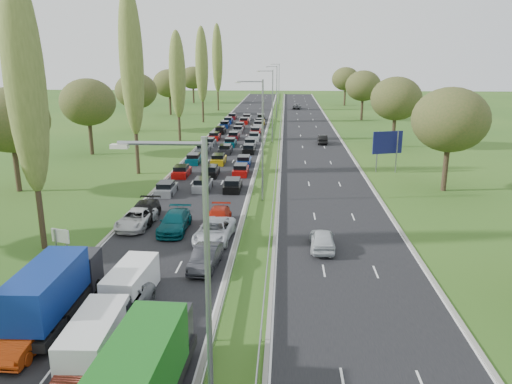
# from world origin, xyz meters

# --- Properties ---
(ground) EXTENTS (260.00, 260.00, 0.00)m
(ground) POSITION_xyz_m (4.50, 80.00, 0.00)
(ground) COLOR #244E18
(ground) RESTS_ON ground
(near_carriageway) EXTENTS (10.50, 215.00, 0.04)m
(near_carriageway) POSITION_xyz_m (-2.25, 82.50, 0.00)
(near_carriageway) COLOR black
(near_carriageway) RESTS_ON ground
(far_carriageway) EXTENTS (10.50, 215.00, 0.04)m
(far_carriageway) POSITION_xyz_m (11.25, 82.50, 0.00)
(far_carriageway) COLOR black
(far_carriageway) RESTS_ON ground
(central_reservation) EXTENTS (2.36, 215.00, 0.32)m
(central_reservation) POSITION_xyz_m (4.50, 82.50, 0.55)
(central_reservation) COLOR gray
(central_reservation) RESTS_ON ground
(lamp_columns) EXTENTS (0.18, 140.18, 12.00)m
(lamp_columns) POSITION_xyz_m (4.50, 78.00, 6.00)
(lamp_columns) COLOR gray
(lamp_columns) RESTS_ON ground
(poplar_row) EXTENTS (2.80, 127.80, 22.44)m
(poplar_row) POSITION_xyz_m (-11.50, 68.17, 12.39)
(poplar_row) COLOR #2D2116
(poplar_row) RESTS_ON ground
(woodland_left) EXTENTS (8.00, 166.00, 11.10)m
(woodland_left) POSITION_xyz_m (-22.00, 62.63, 7.68)
(woodland_left) COLOR #2D2116
(woodland_left) RESTS_ON ground
(woodland_right) EXTENTS (8.00, 153.00, 11.10)m
(woodland_right) POSITION_xyz_m (24.00, 66.67, 7.68)
(woodland_right) COLOR #2D2116
(woodland_right) RESTS_ON ground
(traffic_queue_fill) EXTENTS (8.87, 68.98, 0.80)m
(traffic_queue_fill) POSITION_xyz_m (-2.25, 77.64, 0.44)
(traffic_queue_fill) COLOR slate
(traffic_queue_fill) RESTS_ON ground
(near_car_1) EXTENTS (1.80, 4.73, 1.54)m
(near_car_1) POSITION_xyz_m (-5.88, 15.67, 0.79)
(near_car_1) COLOR #B7360B
(near_car_1) RESTS_ON near_carriageway
(near_car_2) EXTENTS (2.79, 5.45, 1.47)m
(near_car_2) POSITION_xyz_m (-5.86, 34.09, 0.76)
(near_car_2) COLOR silver
(near_car_2) RESTS_ON near_carriageway
(near_car_3) EXTENTS (2.35, 5.57, 1.60)m
(near_car_3) POSITION_xyz_m (-5.70, 35.86, 0.82)
(near_car_3) COLOR black
(near_car_3) RESTS_ON near_carriageway
(near_car_5) EXTENTS (1.51, 4.00, 1.30)m
(near_car_5) POSITION_xyz_m (-2.37, 13.39, 0.67)
(near_car_5) COLOR #4F150D
(near_car_5) RESTS_ON near_carriageway
(near_car_6) EXTENTS (2.96, 5.66, 1.52)m
(near_car_6) POSITION_xyz_m (-2.28, 18.90, 0.78)
(near_car_6) COLOR slate
(near_car_6) RESTS_ON near_carriageway
(near_car_7) EXTENTS (2.29, 5.52, 1.60)m
(near_car_7) POSITION_xyz_m (-2.37, 33.33, 0.82)
(near_car_7) COLOR #044048
(near_car_7) RESTS_ON near_carriageway
(near_car_9) EXTENTS (1.97, 4.70, 1.51)m
(near_car_9) POSITION_xyz_m (1.39, 26.03, 0.78)
(near_car_9) COLOR black
(near_car_9) RESTS_ON near_carriageway
(near_car_10) EXTENTS (3.08, 5.95, 1.60)m
(near_car_10) POSITION_xyz_m (1.26, 31.36, 0.82)
(near_car_10) COLOR silver
(near_car_10) RESTS_ON near_carriageway
(near_car_11) EXTENTS (2.04, 4.97, 1.44)m
(near_car_11) POSITION_xyz_m (1.05, 34.96, 0.74)
(near_car_11) COLOR #A31A0A
(near_car_11) RESTS_ON near_carriageway
(far_car_0) EXTENTS (1.90, 4.55, 1.54)m
(far_car_0) POSITION_xyz_m (9.65, 30.00, 0.79)
(far_car_0) COLOR silver
(far_car_0) RESTS_ON far_carriageway
(far_car_1) EXTENTS (1.64, 4.43, 1.45)m
(far_car_1) POSITION_xyz_m (12.91, 77.44, 0.74)
(far_car_1) COLOR black
(far_car_1) RESTS_ON far_carriageway
(far_car_2) EXTENTS (2.43, 4.94, 1.35)m
(far_car_2) POSITION_xyz_m (9.70, 134.59, 0.69)
(far_car_2) COLOR slate
(far_car_2) RESTS_ON far_carriageway
(blue_lorry) EXTENTS (2.29, 8.23, 3.48)m
(blue_lorry) POSITION_xyz_m (-5.69, 18.65, 1.82)
(blue_lorry) COLOR black
(blue_lorry) RESTS_ON near_carriageway
(white_van_front) EXTENTS (2.08, 5.29, 2.13)m
(white_van_front) POSITION_xyz_m (-2.20, 15.29, 1.09)
(white_van_front) COLOR silver
(white_van_front) RESTS_ON near_carriageway
(white_van_rear) EXTENTS (1.98, 5.04, 2.02)m
(white_van_rear) POSITION_xyz_m (-2.35, 21.55, 1.04)
(white_van_rear) COLOR white
(white_van_rear) RESTS_ON near_carriageway
(info_sign) EXTENTS (1.46, 0.53, 2.10)m
(info_sign) POSITION_xyz_m (-9.40, 27.42, 1.37)
(info_sign) COLOR gray
(info_sign) RESTS_ON ground
(direction_sign) EXTENTS (3.84, 1.33, 5.20)m
(direction_sign) POSITION_xyz_m (19.40, 56.51, 3.57)
(direction_sign) COLOR gray
(direction_sign) RESTS_ON ground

